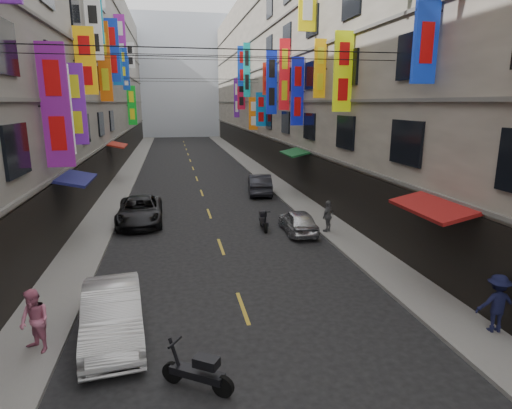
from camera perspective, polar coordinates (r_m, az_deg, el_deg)
name	(u,v)px	position (r m, az deg, el deg)	size (l,w,h in m)	color
sidewalk_left	(124,180)	(36.96, -17.25, 3.08)	(2.00, 90.00, 0.12)	slate
sidewalk_right	(265,176)	(37.59, 1.27, 3.85)	(2.00, 90.00, 0.12)	slate
building_row_left	(31,59)	(37.69, -27.78, 16.79)	(10.14, 90.00, 19.00)	gray
building_row_right	(335,64)	(38.93, 10.43, 17.90)	(10.14, 90.00, 19.00)	#ADA291
haze_block	(179,77)	(86.35, -10.23, 16.33)	(18.00, 8.00, 22.00)	silver
shop_signage	(197,57)	(28.98, -7.89, 18.94)	(14.00, 55.00, 11.56)	#0E2BAC
street_awnings	(188,175)	(20.48, -9.01, 3.97)	(13.99, 35.20, 0.41)	#16551C
overhead_cables	(205,55)	(24.41, -6.82, 19.20)	(14.00, 38.04, 1.24)	black
lane_markings	(199,185)	(33.85, -7.60, 2.58)	(0.12, 80.20, 0.01)	gold
scooter_crossing	(198,372)	(10.34, -7.72, -21.27)	(1.56, 1.10, 1.14)	black
scooter_far_right	(263,221)	(21.82, 1.00, -2.17)	(0.50, 1.80, 1.14)	black
car_left_mid	(113,314)	(12.59, -18.58, -13.68)	(1.52, 4.35, 1.43)	silver
car_left_far	(140,211)	(23.63, -15.21, -0.80)	(2.30, 4.99, 1.39)	black
car_right_mid	(298,221)	(21.26, 5.62, -2.23)	(1.40, 3.49, 1.19)	silver
car_right_far	(260,184)	(30.20, 0.47, 2.75)	(1.51, 4.33, 1.43)	#25252C
pedestrian_lfar	(35,321)	(12.46, -27.42, -13.65)	(0.81, 0.56, 1.67)	#D57092
pedestrian_rnear	(497,303)	(13.74, 29.44, -11.38)	(1.07, 0.55, 1.66)	black
pedestrian_rfar	(328,216)	(21.23, 9.60, -1.52)	(0.92, 0.52, 1.57)	#5E5E61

